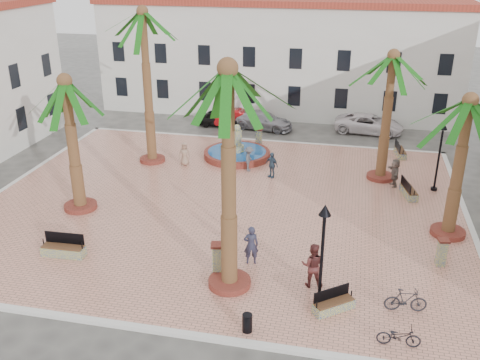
{
  "coord_description": "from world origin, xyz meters",
  "views": [
    {
      "loc": [
        6.7,
        -25.93,
        12.97
      ],
      "look_at": [
        1.0,
        0.0,
        1.6
      ],
      "focal_mm": 40.0,
      "sensor_mm": 36.0,
      "label": 1
    }
  ],
  "objects_px": {
    "car_white": "(369,124)",
    "palm_e": "(467,119)",
    "palm_s": "(228,96)",
    "car_red": "(240,118)",
    "pedestrian_fountain_b": "(272,165)",
    "bicycle_b": "(406,300)",
    "palm_sw": "(67,99)",
    "bench_ne": "(400,152)",
    "lamppost_e": "(441,145)",
    "bollard_n": "(259,138)",
    "pedestrian_east": "(395,173)",
    "car_silver": "(262,120)",
    "pedestrian_fountain_a": "(184,154)",
    "car_black": "(220,118)",
    "bicycle_a": "(399,336)",
    "pedestrian_north": "(249,159)",
    "fountain": "(237,153)",
    "bollard_e": "(442,252)",
    "palm_ne": "(392,71)",
    "lamppost_s": "(323,238)",
    "cyclist_b": "(313,265)",
    "litter_bin": "(247,323)",
    "bench_e": "(409,191)",
    "cyclist_a": "(251,245)",
    "palm_nw": "(143,28)",
    "bench_se": "(334,305)",
    "bollard_se": "(218,259)"
  },
  "relations": [
    {
      "from": "pedestrian_fountain_b",
      "to": "car_white",
      "type": "height_order",
      "value": "pedestrian_fountain_b"
    },
    {
      "from": "lamppost_e",
      "to": "bollard_n",
      "type": "bearing_deg",
      "value": 155.6
    },
    {
      "from": "palm_s",
      "to": "car_white",
      "type": "xyz_separation_m",
      "value": [
        5.7,
        22.62,
        -7.49
      ]
    },
    {
      "from": "fountain",
      "to": "litter_bin",
      "type": "relative_size",
      "value": 6.14
    },
    {
      "from": "palm_e",
      "to": "bench_se",
      "type": "distance_m",
      "value": 10.6
    },
    {
      "from": "palm_s",
      "to": "car_silver",
      "type": "bearing_deg",
      "value": 96.6
    },
    {
      "from": "pedestrian_north",
      "to": "fountain",
      "type": "bearing_deg",
      "value": 29.94
    },
    {
      "from": "palm_nw",
      "to": "car_silver",
      "type": "xyz_separation_m",
      "value": [
        5.81,
        8.96,
        -8.03
      ]
    },
    {
      "from": "fountain",
      "to": "palm_nw",
      "type": "bearing_deg",
      "value": -160.15
    },
    {
      "from": "bollard_se",
      "to": "litter_bin",
      "type": "height_order",
      "value": "bollard_se"
    },
    {
      "from": "lamppost_s",
      "to": "pedestrian_fountain_b",
      "type": "relative_size",
      "value": 2.7
    },
    {
      "from": "bicycle_b",
      "to": "palm_sw",
      "type": "bearing_deg",
      "value": 63.89
    },
    {
      "from": "bench_se",
      "to": "lamppost_e",
      "type": "height_order",
      "value": "lamppost_e"
    },
    {
      "from": "palm_e",
      "to": "bollard_n",
      "type": "bearing_deg",
      "value": 137.25
    },
    {
      "from": "lamppost_s",
      "to": "bicycle_a",
      "type": "xyz_separation_m",
      "value": [
        2.93,
        -1.83,
        -2.55
      ]
    },
    {
      "from": "palm_s",
      "to": "litter_bin",
      "type": "relative_size",
      "value": 12.98
    },
    {
      "from": "palm_nw",
      "to": "car_black",
      "type": "distance_m",
      "value": 12.31
    },
    {
      "from": "bench_ne",
      "to": "lamppost_e",
      "type": "bearing_deg",
      "value": -171.11
    },
    {
      "from": "bicycle_a",
      "to": "pedestrian_fountain_a",
      "type": "bearing_deg",
      "value": 38.03
    },
    {
      "from": "palm_ne",
      "to": "pedestrian_north",
      "type": "relative_size",
      "value": 4.93
    },
    {
      "from": "palm_ne",
      "to": "car_silver",
      "type": "height_order",
      "value": "palm_ne"
    },
    {
      "from": "lamppost_e",
      "to": "bollard_se",
      "type": "distance_m",
      "value": 15.29
    },
    {
      "from": "bench_e",
      "to": "cyclist_a",
      "type": "xyz_separation_m",
      "value": [
        -7.36,
        -8.93,
        0.65
      ]
    },
    {
      "from": "palm_e",
      "to": "car_red",
      "type": "bearing_deg",
      "value": 131.7
    },
    {
      "from": "bollard_n",
      "to": "pedestrian_east",
      "type": "bearing_deg",
      "value": -29.06
    },
    {
      "from": "car_black",
      "to": "bicycle_a",
      "type": "bearing_deg",
      "value": -154.78
    },
    {
      "from": "lamppost_e",
      "to": "car_black",
      "type": "height_order",
      "value": "lamppost_e"
    },
    {
      "from": "bollard_e",
      "to": "car_silver",
      "type": "bearing_deg",
      "value": 121.68
    },
    {
      "from": "bench_ne",
      "to": "pedestrian_fountain_a",
      "type": "height_order",
      "value": "pedestrian_fountain_a"
    },
    {
      "from": "pedestrian_fountain_b",
      "to": "car_silver",
      "type": "bearing_deg",
      "value": 135.92
    },
    {
      "from": "bench_e",
      "to": "pedestrian_east",
      "type": "bearing_deg",
      "value": 18.16
    },
    {
      "from": "bollard_e",
      "to": "litter_bin",
      "type": "distance_m",
      "value": 9.72
    },
    {
      "from": "car_white",
      "to": "palm_e",
      "type": "bearing_deg",
      "value": -160.56
    },
    {
      "from": "bench_se",
      "to": "pedestrian_north",
      "type": "xyz_separation_m",
      "value": [
        -6.06,
        13.38,
        0.54
      ]
    },
    {
      "from": "litter_bin",
      "to": "car_silver",
      "type": "height_order",
      "value": "car_silver"
    },
    {
      "from": "palm_s",
      "to": "palm_e",
      "type": "height_order",
      "value": "palm_s"
    },
    {
      "from": "bollard_se",
      "to": "cyclist_a",
      "type": "bearing_deg",
      "value": 46.22
    },
    {
      "from": "pedestrian_north",
      "to": "pedestrian_east",
      "type": "distance_m",
      "value": 8.87
    },
    {
      "from": "pedestrian_north",
      "to": "lamppost_s",
      "type": "bearing_deg",
      "value": -157.51
    },
    {
      "from": "bicycle_a",
      "to": "pedestrian_fountain_b",
      "type": "bearing_deg",
      "value": 23.49
    },
    {
      "from": "palm_nw",
      "to": "lamppost_s",
      "type": "distance_m",
      "value": 18.88
    },
    {
      "from": "palm_ne",
      "to": "cyclist_a",
      "type": "relative_size",
      "value": 4.28
    },
    {
      "from": "lamppost_s",
      "to": "bench_ne",
      "type": "bearing_deg",
      "value": 77.37
    },
    {
      "from": "palm_sw",
      "to": "pedestrian_fountain_a",
      "type": "distance_m",
      "value": 9.71
    },
    {
      "from": "cyclist_b",
      "to": "pedestrian_north",
      "type": "height_order",
      "value": "cyclist_b"
    },
    {
      "from": "bollard_e",
      "to": "car_silver",
      "type": "relative_size",
      "value": 0.27
    },
    {
      "from": "palm_nw",
      "to": "bench_e",
      "type": "distance_m",
      "value": 18.35
    },
    {
      "from": "palm_s",
      "to": "bench_se",
      "type": "relative_size",
      "value": 5.67
    },
    {
      "from": "palm_sw",
      "to": "bollard_e",
      "type": "height_order",
      "value": "palm_sw"
    },
    {
      "from": "bench_se",
      "to": "cyclist_b",
      "type": "height_order",
      "value": "cyclist_b"
    }
  ]
}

